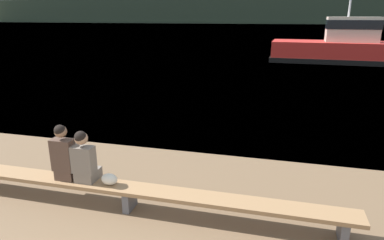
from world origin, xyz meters
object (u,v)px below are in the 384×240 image
(bench_main, at_px, (129,191))
(tugboat_red, at_px, (344,48))
(person_right, at_px, (84,159))
(person_left, at_px, (64,156))
(shopping_bag, at_px, (109,179))

(bench_main, xyz_separation_m, tugboat_red, (6.72, 21.79, 0.64))
(bench_main, height_order, person_right, person_right)
(tugboat_red, bearing_deg, person_left, 162.45)
(bench_main, height_order, person_left, person_left)
(bench_main, xyz_separation_m, person_right, (-0.83, 0.01, 0.50))
(tugboat_red, bearing_deg, bench_main, 165.36)
(person_right, bearing_deg, tugboat_red, 70.88)
(person_right, bearing_deg, bench_main, -0.67)
(shopping_bag, bearing_deg, tugboat_red, 72.00)
(person_right, height_order, shopping_bag, person_right)
(shopping_bag, bearing_deg, person_right, 178.33)
(shopping_bag, bearing_deg, bench_main, 0.60)
(person_right, relative_size, tugboat_red, 0.10)
(person_right, xyz_separation_m, shopping_bag, (0.47, -0.01, -0.33))
(bench_main, relative_size, person_left, 7.27)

